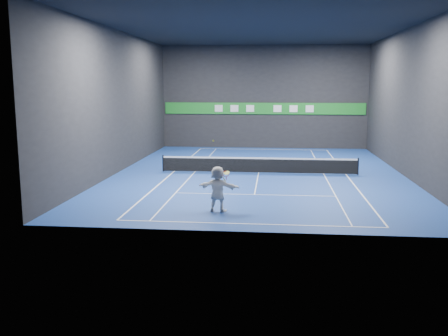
# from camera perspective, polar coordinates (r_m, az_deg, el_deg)

# --- Properties ---
(ground) EXTENTS (26.00, 26.00, 0.00)m
(ground) POSITION_cam_1_polar(r_m,az_deg,el_deg) (31.92, 3.97, -0.57)
(ground) COLOR navy
(ground) RESTS_ON ground
(ceiling) EXTENTS (26.00, 26.00, 0.00)m
(ceiling) POSITION_cam_1_polar(r_m,az_deg,el_deg) (31.62, 4.16, 15.71)
(ceiling) COLOR black
(ceiling) RESTS_ON ground
(wall_back) EXTENTS (18.00, 0.10, 9.00)m
(wall_back) POSITION_cam_1_polar(r_m,az_deg,el_deg) (44.44, 4.59, 8.08)
(wall_back) COLOR black
(wall_back) RESTS_ON ground
(wall_front) EXTENTS (18.00, 0.10, 9.00)m
(wall_front) POSITION_cam_1_polar(r_m,az_deg,el_deg) (18.47, 2.81, 6.19)
(wall_front) COLOR black
(wall_front) RESTS_ON ground
(wall_left) EXTENTS (0.10, 26.00, 9.00)m
(wall_left) POSITION_cam_1_polar(r_m,az_deg,el_deg) (32.97, -11.90, 7.44)
(wall_left) COLOR black
(wall_left) RESTS_ON ground
(wall_right) EXTENTS (0.10, 26.00, 9.00)m
(wall_right) POSITION_cam_1_polar(r_m,az_deg,el_deg) (32.44, 20.29, 7.03)
(wall_right) COLOR black
(wall_right) RESTS_ON ground
(baseline_near) EXTENTS (10.98, 0.08, 0.01)m
(baseline_near) POSITION_cam_1_polar(r_m,az_deg,el_deg) (20.32, 2.87, -6.39)
(baseline_near) COLOR white
(baseline_near) RESTS_ON ground
(baseline_far) EXTENTS (10.98, 0.08, 0.01)m
(baseline_far) POSITION_cam_1_polar(r_m,az_deg,el_deg) (43.67, 4.48, 2.14)
(baseline_far) COLOR white
(baseline_far) RESTS_ON ground
(sideline_doubles_left) EXTENTS (0.08, 23.78, 0.01)m
(sideline_doubles_left) POSITION_cam_1_polar(r_m,az_deg,el_deg) (32.55, -5.73, -0.39)
(sideline_doubles_left) COLOR white
(sideline_doubles_left) RESTS_ON ground
(sideline_doubles_right) EXTENTS (0.08, 23.78, 0.01)m
(sideline_doubles_right) POSITION_cam_1_polar(r_m,az_deg,el_deg) (32.22, 13.78, -0.72)
(sideline_doubles_right) COLOR white
(sideline_doubles_right) RESTS_ON ground
(sideline_singles_left) EXTENTS (0.06, 23.78, 0.01)m
(sideline_singles_left) POSITION_cam_1_polar(r_m,az_deg,el_deg) (32.30, -3.34, -0.44)
(sideline_singles_left) COLOR white
(sideline_singles_left) RESTS_ON ground
(sideline_singles_right) EXTENTS (0.06, 23.78, 0.01)m
(sideline_singles_right) POSITION_cam_1_polar(r_m,az_deg,el_deg) (32.06, 11.33, -0.68)
(sideline_singles_right) COLOR white
(sideline_singles_right) RESTS_ON ground
(service_line_near) EXTENTS (8.23, 0.06, 0.01)m
(service_line_near) POSITION_cam_1_polar(r_m,az_deg,el_deg) (25.64, 3.50, -3.05)
(service_line_near) COLOR white
(service_line_near) RESTS_ON ground
(service_line_far) EXTENTS (8.23, 0.06, 0.01)m
(service_line_far) POSITION_cam_1_polar(r_m,az_deg,el_deg) (38.23, 4.28, 1.10)
(service_line_far) COLOR white
(service_line_far) RESTS_ON ground
(center_service_line) EXTENTS (0.06, 12.80, 0.01)m
(center_service_line) POSITION_cam_1_polar(r_m,az_deg,el_deg) (31.92, 3.97, -0.57)
(center_service_line) COLOR white
(center_service_line) RESTS_ON ground
(player) EXTENTS (1.98, 0.98, 2.04)m
(player) POSITION_cam_1_polar(r_m,az_deg,el_deg) (22.04, -0.72, -2.40)
(player) COLOR white
(player) RESTS_ON ground
(tennis_ball) EXTENTS (0.07, 0.07, 0.07)m
(tennis_ball) POSITION_cam_1_polar(r_m,az_deg,el_deg) (21.68, -1.24, 3.11)
(tennis_ball) COLOR #C3D122
(tennis_ball) RESTS_ON player
(tennis_net) EXTENTS (12.50, 0.10, 1.07)m
(tennis_net) POSITION_cam_1_polar(r_m,az_deg,el_deg) (31.83, 3.98, 0.39)
(tennis_net) COLOR black
(tennis_net) RESTS_ON ground
(sponsor_banner) EXTENTS (17.64, 0.11, 1.00)m
(sponsor_banner) POSITION_cam_1_polar(r_m,az_deg,el_deg) (44.41, 4.57, 6.79)
(sponsor_banner) COLOR #1B7F26
(sponsor_banner) RESTS_ON wall_back
(tennis_racket) EXTENTS (0.44, 0.33, 0.53)m
(tennis_racket) POSITION_cam_1_polar(r_m,az_deg,el_deg) (21.92, 0.19, -0.76)
(tennis_racket) COLOR red
(tennis_racket) RESTS_ON player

